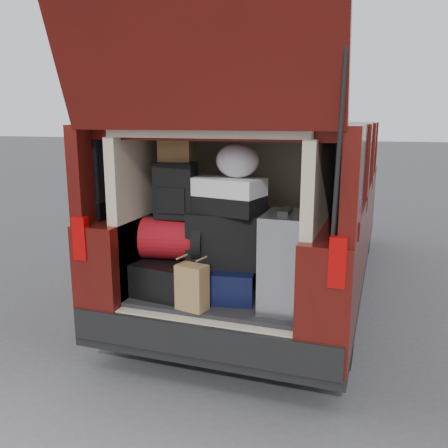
{
  "coord_description": "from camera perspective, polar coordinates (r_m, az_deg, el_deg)",
  "views": [
    {
      "loc": [
        1.08,
        -2.99,
        1.81
      ],
      "look_at": [
        -0.01,
        0.2,
        1.07
      ],
      "focal_mm": 38.0,
      "sensor_mm": 36.0,
      "label": 1
    }
  ],
  "objects": [
    {
      "name": "grocery_sack_lower",
      "position": [
        3.51,
        -5.82,
        9.22
      ],
      "size": [
        0.26,
        0.23,
        0.21
      ],
      "primitive_type": "cube",
      "rotation": [
        0.0,
        0.0,
        0.2
      ],
      "color": "brown",
      "rests_on": "backpack"
    },
    {
      "name": "twotone_duffel",
      "position": [
        3.38,
        -0.07,
        3.5
      ],
      "size": [
        0.61,
        0.4,
        0.25
      ],
      "primitive_type": "cube",
      "rotation": [
        0.0,
        0.0,
        -0.2
      ],
      "color": "silver",
      "rests_on": "black_soft_case"
    },
    {
      "name": "black_soft_case",
      "position": [
        3.45,
        0.36,
        -1.75
      ],
      "size": [
        0.57,
        0.37,
        0.39
      ],
      "primitive_type": "cube",
      "rotation": [
        0.0,
        0.0,
        0.1
      ],
      "color": "black",
      "rests_on": "navy_hardshell"
    },
    {
      "name": "load_floor",
      "position": [
        3.77,
        0.47,
        -11.66
      ],
      "size": [
        1.24,
        1.05,
        0.55
      ],
      "primitive_type": "cube",
      "color": "black",
      "rests_on": "ground"
    },
    {
      "name": "kraft_bag",
      "position": [
        3.23,
        -3.87,
        -7.6
      ],
      "size": [
        0.22,
        0.17,
        0.31
      ],
      "primitive_type": "cube",
      "rotation": [
        0.0,
        0.0,
        -0.2
      ],
      "color": "olive",
      "rests_on": "load_floor"
    },
    {
      "name": "ground",
      "position": [
        3.66,
        -0.96,
        -17.27
      ],
      "size": [
        80.0,
        80.0,
        0.0
      ],
      "primitive_type": "plane",
      "color": "#3D3D40",
      "rests_on": "ground"
    },
    {
      "name": "silver_roller",
      "position": [
        3.24,
        7.24,
        -4.44
      ],
      "size": [
        0.28,
        0.44,
        0.66
      ],
      "primitive_type": "cube",
      "rotation": [
        0.0,
        0.0,
        0.0
      ],
      "color": "white",
      "rests_on": "load_floor"
    },
    {
      "name": "backpack",
      "position": [
        3.48,
        -5.85,
        4.05
      ],
      "size": [
        0.3,
        0.2,
        0.41
      ],
      "primitive_type": "cube",
      "rotation": [
        0.0,
        0.0,
        0.07
      ],
      "color": "black",
      "rests_on": "red_duffel"
    },
    {
      "name": "plastic_bag_center",
      "position": [
        3.33,
        1.64,
        7.64
      ],
      "size": [
        0.33,
        0.31,
        0.24
      ],
      "primitive_type": "ellipsoid",
      "rotation": [
        0.0,
        0.0,
        -0.1
      ],
      "color": "white",
      "rests_on": "twotone_duffel"
    },
    {
      "name": "navy_hardshell",
      "position": [
        3.5,
        0.47,
        -6.75
      ],
      "size": [
        0.49,
        0.57,
        0.22
      ],
      "primitive_type": "cube",
      "rotation": [
        0.0,
        0.0,
        0.16
      ],
      "color": "black",
      "rests_on": "load_floor"
    },
    {
      "name": "red_duffel",
      "position": [
        3.54,
        -5.97,
        -1.76
      ],
      "size": [
        0.52,
        0.38,
        0.31
      ],
      "primitive_type": "cube",
      "rotation": [
        0.0,
        0.0,
        0.16
      ],
      "color": "maroon",
      "rests_on": "black_hardshell"
    },
    {
      "name": "minivan",
      "position": [
        5.04,
        6.17,
        2.07
      ],
      "size": [
        1.9,
        5.35,
        2.77
      ],
      "color": "black",
      "rests_on": "ground"
    },
    {
      "name": "black_hardshell",
      "position": [
        3.62,
        -5.8,
        -6.0
      ],
      "size": [
        0.52,
        0.66,
        0.24
      ],
      "primitive_type": "cube",
      "rotation": [
        0.0,
        0.0,
        -0.13
      ],
      "color": "black",
      "rests_on": "load_floor"
    }
  ]
}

